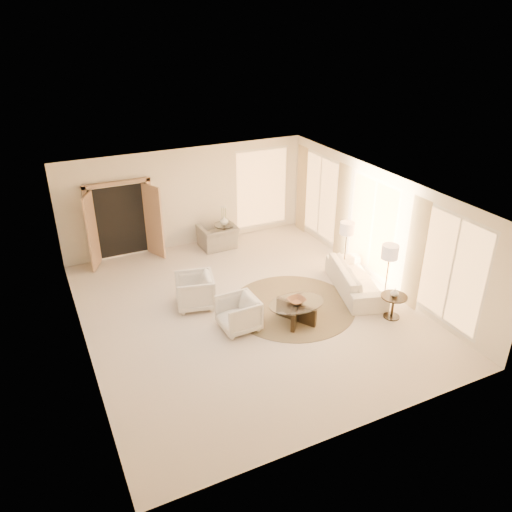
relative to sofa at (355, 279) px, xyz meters
name	(u,v)px	position (x,y,z in m)	size (l,w,h in m)	color
room	(247,255)	(-2.70, 0.32, 1.07)	(7.04, 8.04, 2.83)	beige
windows_right	(374,228)	(0.75, 0.42, 1.03)	(0.10, 6.40, 2.40)	#F2AE60
window_back_corner	(262,189)	(-0.40, 4.27, 1.03)	(1.70, 0.10, 2.40)	#F2AE60
curtains_right	(351,218)	(0.70, 1.32, 0.98)	(0.06, 5.20, 2.60)	#C7B386
french_doors	(122,222)	(-4.60, 4.14, 0.74)	(1.95, 0.66, 2.16)	tan
area_rug	(292,306)	(-1.71, 0.03, -0.32)	(2.87, 2.87, 0.01)	#453925
sofa	(355,279)	(0.00, 0.00, 0.00)	(2.22, 0.87, 0.65)	silver
armchair_left	(195,289)	(-3.71, 1.01, 0.11)	(0.83, 0.78, 0.86)	silver
armchair_right	(238,312)	(-3.18, -0.25, 0.08)	(0.78, 0.73, 0.80)	silver
accent_chair	(218,233)	(-2.06, 3.72, 0.11)	(1.00, 0.65, 0.88)	gray
coffee_table	(296,309)	(-1.94, -0.53, -0.03)	(1.34, 1.34, 0.46)	black
end_table	(393,303)	(0.05, -1.32, 0.05)	(0.57, 0.57, 0.54)	black
side_table	(224,233)	(-1.86, 3.72, 0.08)	(0.57, 0.57, 0.66)	#2D251A
floor_lamp_near	(347,231)	(0.20, 0.77, 0.92)	(0.35, 0.35, 1.46)	#2D251A
floor_lamp_far	(390,255)	(0.20, -0.84, 0.97)	(0.37, 0.37, 1.52)	#2D251A
bowl	(297,301)	(-1.94, -0.53, 0.19)	(0.38, 0.38, 0.09)	brown
end_vase	(395,292)	(0.05, -1.32, 0.30)	(0.18, 0.18, 0.18)	silver
side_vase	(224,221)	(-1.86, 3.72, 0.46)	(0.24, 0.24, 0.25)	silver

